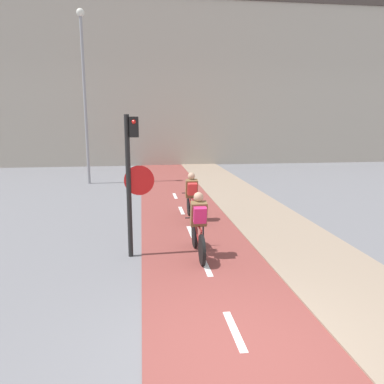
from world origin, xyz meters
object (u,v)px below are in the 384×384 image
Objects in this scene: street_lamp_far at (84,82)px; cyclist_far at (191,198)px; cyclist_near at (198,227)px; traffic_light_pole at (132,171)px.

street_lamp_far is 9.41m from cyclist_far.
cyclist_near is 1.01× the size of cyclist_far.
street_lamp_far reaches higher than cyclist_near.
cyclist_near is at bearing -70.04° from street_lamp_far.
cyclist_far is at bearing -61.24° from street_lamp_far.
traffic_light_pole is 3.58m from cyclist_far.
cyclist_near is at bearing -94.63° from cyclist_far.
street_lamp_far is 4.46× the size of cyclist_far.
cyclist_far is at bearing 85.37° from cyclist_near.
cyclist_near is at bearing -9.04° from traffic_light_pole.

